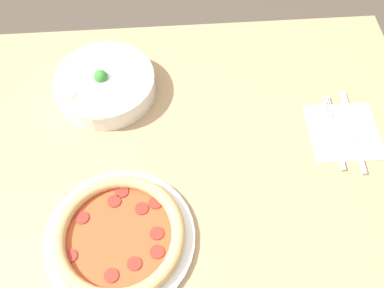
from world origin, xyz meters
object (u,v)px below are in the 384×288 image
at_px(bowl, 105,84).
at_px(fork, 334,132).
at_px(pizza, 119,236).
at_px(knife, 354,134).

xyz_separation_m(bowl, fork, (0.50, -0.15, -0.02)).
bearing_deg(bowl, pizza, -84.10).
height_order(pizza, knife, pizza).
relative_size(bowl, knife, 1.05).
bearing_deg(pizza, bowl, 95.90).
distance_m(pizza, knife, 0.54).
bearing_deg(knife, pizza, 114.28).
distance_m(pizza, fork, 0.51).
height_order(bowl, knife, bowl).
bearing_deg(knife, bowl, 75.90).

